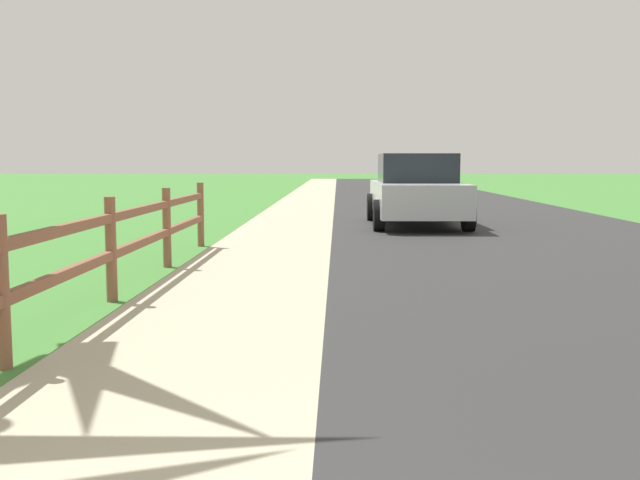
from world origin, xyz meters
name	(u,v)px	position (x,y,z in m)	size (l,w,h in m)	color
ground_plane	(335,203)	(0.00, 25.00, 0.00)	(120.00, 120.00, 0.00)	#417F34
road_asphalt	(431,200)	(3.50, 27.00, 0.00)	(7.00, 66.00, 0.01)	#2D2D2D
curb_concrete	(252,200)	(-3.00, 27.00, 0.00)	(6.00, 66.00, 0.01)	#B6AC8F
grass_verge	(211,200)	(-4.50, 27.00, 0.01)	(5.00, 66.00, 0.00)	#417F34
rail_fence	(66,257)	(-2.15, 5.81, 0.62)	(0.11, 12.47, 1.06)	brown
parked_suv_silver	(416,191)	(1.84, 16.24, 0.76)	(2.04, 4.49, 1.57)	#B7BABF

